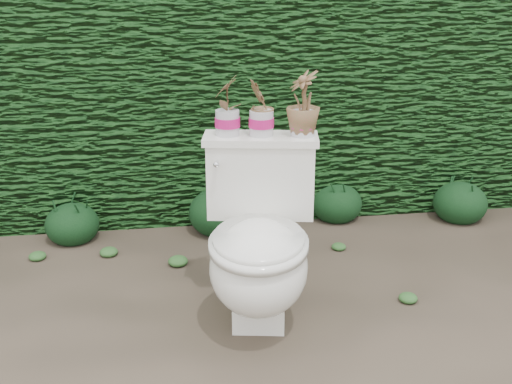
{
  "coord_description": "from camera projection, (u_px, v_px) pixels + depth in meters",
  "views": [
    {
      "loc": [
        -0.24,
        -2.43,
        1.51
      ],
      "look_at": [
        0.13,
        0.15,
        0.55
      ],
      "focal_mm": 45.0,
      "sensor_mm": 36.0,
      "label": 1
    }
  ],
  "objects": [
    {
      "name": "liriope_clump_2",
      "position": [
        72.0,
        220.0,
        3.59
      ],
      "size": [
        0.3,
        0.3,
        0.24
      ],
      "primitive_type": "ellipsoid",
      "color": "#133816",
      "rests_on": "ground"
    },
    {
      "name": "liriope_clump_5",
      "position": [
        461.0,
        199.0,
        3.88
      ],
      "size": [
        0.32,
        0.32,
        0.26
      ],
      "primitive_type": "ellipsoid",
      "color": "#133816",
      "rests_on": "ground"
    },
    {
      "name": "toilet",
      "position": [
        259.0,
        246.0,
        2.71
      ],
      "size": [
        0.57,
        0.75,
        0.78
      ],
      "rotation": [
        0.0,
        0.0,
        -0.17
      ],
      "color": "white",
      "rests_on": "ground"
    },
    {
      "name": "liriope_clump_4",
      "position": [
        337.0,
        199.0,
        3.89
      ],
      "size": [
        0.31,
        0.31,
        0.25
      ],
      "primitive_type": "ellipsoid",
      "color": "#133816",
      "rests_on": "ground"
    },
    {
      "name": "potted_plant_center",
      "position": [
        261.0,
        109.0,
        2.75
      ],
      "size": [
        0.15,
        0.16,
        0.23
      ],
      "primitive_type": "imported",
      "rotation": [
        0.0,
        0.0,
        4.27
      ],
      "color": "#206922",
      "rests_on": "toilet"
    },
    {
      "name": "ground",
      "position": [
        232.0,
        323.0,
        2.81
      ],
      "size": [
        60.0,
        60.0,
        0.0
      ],
      "primitive_type": "plane",
      "color": "brown",
      "rests_on": "ground"
    },
    {
      "name": "liriope_clump_3",
      "position": [
        219.0,
        208.0,
        3.7
      ],
      "size": [
        0.35,
        0.35,
        0.28
      ],
      "primitive_type": "ellipsoid",
      "color": "#133816",
      "rests_on": "ground"
    },
    {
      "name": "potted_plant_left",
      "position": [
        227.0,
        107.0,
        2.75
      ],
      "size": [
        0.14,
        0.16,
        0.25
      ],
      "primitive_type": "imported",
      "rotation": [
        0.0,
        0.0,
        4.24
      ],
      "color": "#206922",
      "rests_on": "toilet"
    },
    {
      "name": "potted_plant_right",
      "position": [
        303.0,
        105.0,
        2.74
      ],
      "size": [
        0.17,
        0.17,
        0.27
      ],
      "primitive_type": "imported",
      "rotation": [
        0.0,
        0.0,
        4.87
      ],
      "color": "#206922",
      "rests_on": "toilet"
    },
    {
      "name": "hedge",
      "position": [
        202.0,
        76.0,
        4.02
      ],
      "size": [
        8.0,
        1.0,
        1.6
      ],
      "primitive_type": "cube",
      "color": "#20551C",
      "rests_on": "ground"
    }
  ]
}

